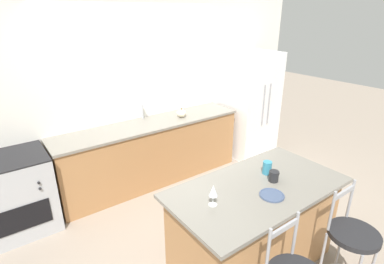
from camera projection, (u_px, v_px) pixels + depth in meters
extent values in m
plane|color=gray|center=(165.00, 189.00, 4.33)|extent=(18.00, 18.00, 0.00)
cube|color=silver|center=(138.00, 89.00, 4.33)|extent=(6.00, 0.07, 2.70)
cube|color=#A87547|center=(152.00, 153.00, 4.44)|extent=(2.73, 0.61, 0.89)
cube|color=gray|center=(150.00, 124.00, 4.26)|extent=(2.76, 0.65, 0.03)
cube|color=black|center=(150.00, 123.00, 4.26)|extent=(0.56, 0.34, 0.01)
cylinder|color=#ADAFB5|center=(143.00, 111.00, 4.37)|extent=(0.02, 0.02, 0.22)
cylinder|color=#ADAFB5|center=(144.00, 106.00, 4.29)|extent=(0.02, 0.12, 0.02)
cube|color=#A87547|center=(254.00, 228.00, 2.90)|extent=(1.56, 0.77, 0.88)
cube|color=gray|center=(258.00, 188.00, 2.73)|extent=(1.68, 0.89, 0.03)
cube|color=white|center=(248.00, 104.00, 5.22)|extent=(0.83, 0.78, 1.78)
cylinder|color=#939399|center=(264.00, 105.00, 4.85)|extent=(0.02, 0.02, 0.68)
cylinder|color=#939399|center=(269.00, 104.00, 4.92)|extent=(0.02, 0.02, 0.68)
cube|color=#ADAFB5|center=(16.00, 194.00, 3.41)|extent=(0.77, 0.69, 0.90)
cube|color=black|center=(23.00, 218.00, 3.19)|extent=(0.55, 0.01, 0.29)
cube|color=black|center=(7.00, 158.00, 3.24)|extent=(0.77, 0.69, 0.02)
cylinder|color=black|center=(39.00, 183.00, 3.17)|extent=(0.03, 0.02, 0.03)
cylinder|color=black|center=(40.00, 189.00, 3.19)|extent=(0.03, 0.02, 0.03)
cylinder|color=#99999E|center=(268.00, 251.00, 2.02)|extent=(0.02, 0.02, 0.37)
cylinder|color=#99999E|center=(295.00, 233.00, 2.18)|extent=(0.02, 0.02, 0.37)
cube|color=#99999E|center=(284.00, 228.00, 2.05)|extent=(0.29, 0.02, 0.04)
cylinder|color=#99999E|center=(321.00, 264.00, 2.63)|extent=(0.02, 0.02, 0.66)
cylinder|color=#99999E|center=(339.00, 249.00, 2.79)|extent=(0.02, 0.02, 0.66)
cylinder|color=#232326|center=(354.00, 234.00, 2.47)|extent=(0.41, 0.41, 0.04)
cylinder|color=#99999E|center=(332.00, 211.00, 2.42)|extent=(0.02, 0.02, 0.37)
cylinder|color=#99999E|center=(351.00, 199.00, 2.58)|extent=(0.02, 0.02, 0.37)
cube|color=#99999E|center=(344.00, 193.00, 2.46)|extent=(0.29, 0.02, 0.04)
cylinder|color=#425170|center=(272.00, 195.00, 2.58)|extent=(0.22, 0.22, 0.01)
torus|color=#425170|center=(272.00, 195.00, 2.58)|extent=(0.21, 0.21, 0.01)
cylinder|color=white|center=(213.00, 205.00, 2.46)|extent=(0.07, 0.07, 0.00)
cylinder|color=white|center=(213.00, 200.00, 2.45)|extent=(0.01, 0.01, 0.08)
cone|color=white|center=(213.00, 190.00, 2.41)|extent=(0.07, 0.07, 0.10)
cylinder|color=#232326|center=(274.00, 176.00, 2.79)|extent=(0.09, 0.09, 0.10)
torus|color=#232326|center=(277.00, 175.00, 2.82)|extent=(0.07, 0.01, 0.07)
cylinder|color=teal|center=(267.00, 168.00, 2.92)|extent=(0.09, 0.09, 0.13)
ellipsoid|color=beige|center=(182.00, 113.00, 4.46)|extent=(0.15, 0.15, 0.11)
cylinder|color=brown|center=(181.00, 109.00, 4.44)|extent=(0.02, 0.02, 0.02)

